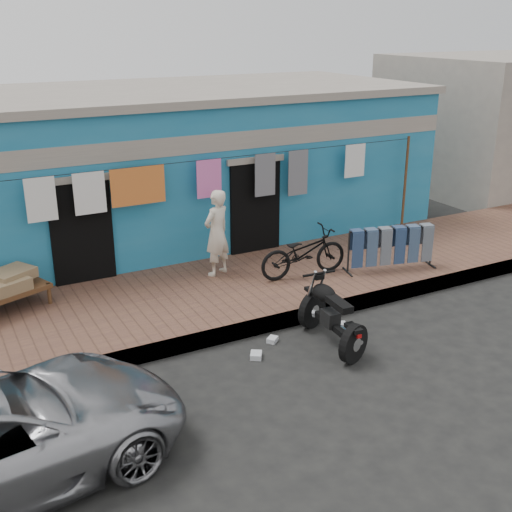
{
  "coord_description": "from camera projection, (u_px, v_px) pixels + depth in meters",
  "views": [
    {
      "loc": [
        -4.58,
        -6.57,
        4.72
      ],
      "look_at": [
        0.0,
        2.0,
        1.15
      ],
      "focal_mm": 45.0,
      "sensor_mm": 36.0,
      "label": 1
    }
  ],
  "objects": [
    {
      "name": "building",
      "position": [
        151.0,
        166.0,
        14.3
      ],
      "size": [
        12.2,
        5.2,
        3.36
      ],
      "color": "#1B6C98",
      "rests_on": "ground"
    },
    {
      "name": "neighbor_right",
      "position": [
        502.0,
        122.0,
        19.11
      ],
      "size": [
        6.0,
        5.0,
        3.8
      ],
      "primitive_type": "cube",
      "color": "#9E9384",
      "rests_on": "ground"
    },
    {
      "name": "ground",
      "position": [
        322.0,
        375.0,
        9.1
      ],
      "size": [
        80.0,
        80.0,
        0.0
      ],
      "primitive_type": "plane",
      "color": "black",
      "rests_on": "ground"
    },
    {
      "name": "curb",
      "position": [
        269.0,
        324.0,
        10.34
      ],
      "size": [
        28.0,
        0.1,
        0.25
      ],
      "primitive_type": "cube",
      "color": "gray",
      "rests_on": "ground"
    },
    {
      "name": "litter_a",
      "position": [
        272.0,
        340.0,
        10.02
      ],
      "size": [
        0.22,
        0.21,
        0.08
      ],
      "primitive_type": "cube",
      "rotation": [
        0.0,
        0.0,
        0.66
      ],
      "color": "silver",
      "rests_on": "ground"
    },
    {
      "name": "litter_c",
      "position": [
        256.0,
        355.0,
        9.54
      ],
      "size": [
        0.25,
        0.26,
        0.08
      ],
      "primitive_type": "cube",
      "rotation": [
        0.0,
        0.0,
        1.01
      ],
      "color": "silver",
      "rests_on": "ground"
    },
    {
      "name": "clothesline",
      "position": [
        175.0,
        189.0,
        11.78
      ],
      "size": [
        10.06,
        0.06,
        2.1
      ],
      "color": "brown",
      "rests_on": "sidewalk"
    },
    {
      "name": "jeans_rack",
      "position": [
        391.0,
        248.0,
        12.15
      ],
      "size": [
        1.97,
        1.2,
        0.87
      ],
      "primitive_type": null,
      "rotation": [
        0.0,
        0.0,
        -0.24
      ],
      "color": "black",
      "rests_on": "sidewalk"
    },
    {
      "name": "sidewalk",
      "position": [
        230.0,
        293.0,
        11.54
      ],
      "size": [
        28.0,
        3.0,
        0.25
      ],
      "primitive_type": "cube",
      "color": "brown",
      "rests_on": "ground"
    },
    {
      "name": "seated_person",
      "position": [
        217.0,
        233.0,
        11.77
      ],
      "size": [
        0.69,
        0.59,
        1.62
      ],
      "primitive_type": "imported",
      "rotation": [
        0.0,
        0.0,
        3.55
      ],
      "color": "beige",
      "rests_on": "sidewalk"
    },
    {
      "name": "bicycle",
      "position": [
        304.0,
        247.0,
        11.79
      ],
      "size": [
        1.75,
        0.7,
        1.11
      ],
      "primitive_type": "imported",
      "rotation": [
        0.0,
        0.0,
        1.51
      ],
      "color": "black",
      "rests_on": "sidewalk"
    },
    {
      "name": "motorcycle",
      "position": [
        332.0,
        313.0,
        9.81
      ],
      "size": [
        0.8,
        1.67,
        1.03
      ],
      "primitive_type": null,
      "rotation": [
        0.0,
        0.0,
        -0.08
      ],
      "color": "black",
      "rests_on": "ground"
    },
    {
      "name": "litter_b",
      "position": [
        342.0,
        325.0,
        10.5
      ],
      "size": [
        0.16,
        0.19,
        0.08
      ],
      "primitive_type": "cube",
      "rotation": [
        0.0,
        0.0,
        1.19
      ],
      "color": "silver",
      "rests_on": "ground"
    }
  ]
}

